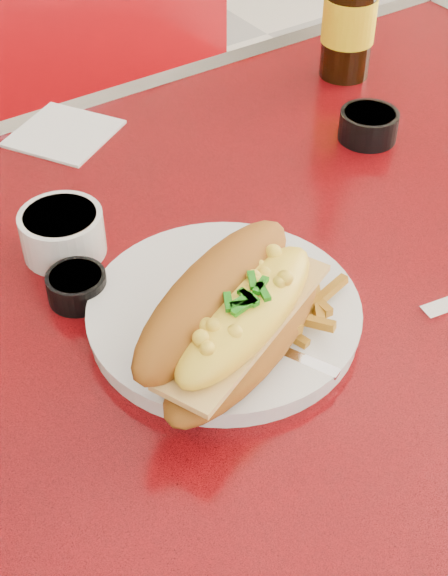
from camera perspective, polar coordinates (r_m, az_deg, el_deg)
diner_table at (r=0.86m, az=3.04°, el=-7.76°), size 1.23×0.83×0.77m
booth_bench_far at (r=1.62m, az=-14.59°, el=3.41°), size 1.20×0.51×0.90m
dinner_plate at (r=0.70m, az=0.00°, el=-1.84°), size 0.25×0.25×0.02m
mac_hoagie at (r=0.63m, az=0.76°, el=-1.99°), size 0.23×0.18×0.09m
fries_pile at (r=0.68m, az=3.02°, el=-1.00°), size 0.11×0.11×0.03m
fork at (r=0.67m, az=1.90°, el=-3.55°), size 0.08×0.15×0.00m
gravy_ramekin at (r=0.78m, az=-11.41°, el=3.92°), size 0.09×0.09×0.04m
sauce_cup_left at (r=0.73m, az=-10.42°, el=0.17°), size 0.06×0.06×0.03m
sauce_cup_right at (r=0.96m, az=10.24°, el=11.39°), size 0.08×0.08×0.03m
beer_bottle at (r=1.06m, az=9.04°, el=19.57°), size 0.09×0.09×0.26m
paper_napkin at (r=0.97m, az=-11.32°, el=10.73°), size 0.15×0.15×0.00m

